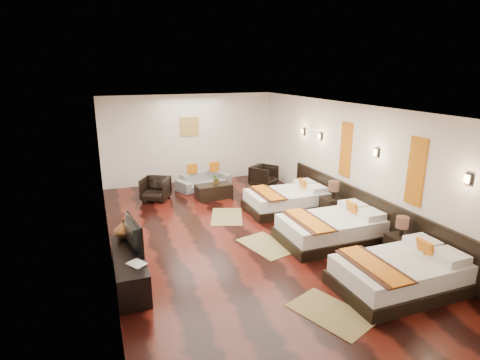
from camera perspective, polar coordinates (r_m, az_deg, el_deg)
name	(u,v)px	position (r m, az deg, el deg)	size (l,w,h in m)	color
floor	(243,237)	(8.63, 0.47, -8.35)	(5.50, 9.50, 0.01)	black
ceiling	(244,108)	(7.90, 0.52, 10.51)	(5.50, 9.50, 0.01)	white
back_wall	(190,139)	(12.60, -7.37, 5.98)	(5.50, 0.01, 2.80)	silver
left_wall	(105,189)	(7.64, -19.13, -1.29)	(0.01, 9.50, 2.80)	silver
right_wall	(353,165)	(9.47, 16.23, 2.18)	(0.01, 9.50, 2.80)	silver
headboard_panel	(371,214)	(9.11, 18.54, -4.80)	(0.08, 6.60, 0.90)	black
bed_near	(400,274)	(7.16, 22.41, -12.54)	(2.11, 1.33, 0.81)	black
bed_mid	(332,229)	(8.57, 13.30, -6.92)	(2.16, 1.36, 0.83)	black
bed_far	(287,200)	(10.22, 6.89, -2.89)	(2.05, 1.29, 0.78)	black
nightstand_a	(400,244)	(8.17, 22.31, -8.71)	(0.44, 0.44, 0.87)	black
nightstand_b	(332,206)	(9.80, 13.36, -3.65)	(0.48, 0.48, 0.95)	black
jute_mat_near	(331,313)	(6.35, 13.12, -18.39)	(0.75, 1.20, 0.01)	olive
jute_mat_mid	(267,245)	(8.25, 3.90, -9.52)	(0.75, 1.20, 0.01)	olive
jute_mat_far	(227,217)	(9.76, -1.95, -5.36)	(0.75, 1.20, 0.01)	olive
tv_console	(129,268)	(7.06, -15.87, -12.33)	(0.50, 1.80, 0.55)	black
tv	(129,235)	(6.99, -15.93, -7.69)	(0.94, 0.12, 0.54)	black
book	(131,267)	(6.48, -15.64, -12.10)	(0.22, 0.30, 0.03)	black
figurine	(124,229)	(7.49, -16.62, -6.86)	(0.35, 0.35, 0.36)	brown
sofa	(204,180)	(12.05, -5.34, -0.02)	(1.70, 0.67, 0.50)	gray
armchair_left	(156,189)	(11.11, -12.23, -1.27)	(0.70, 0.72, 0.66)	black
armchair_right	(264,176)	(12.20, 3.49, 0.61)	(0.70, 0.72, 0.66)	black
coffee_table	(214,191)	(11.10, -3.88, -1.66)	(1.00, 0.50, 0.40)	black
table_plant	(216,179)	(11.10, -3.46, 0.18)	(0.25, 0.22, 0.28)	#23531B
orange_panel_a	(416,171)	(8.00, 24.34, 1.14)	(0.04, 0.40, 1.30)	#D86014
orange_panel_b	(346,150)	(9.63, 15.21, 4.31)	(0.04, 0.40, 1.30)	#D86014
sconce_near	(468,179)	(7.24, 30.37, 0.15)	(0.07, 0.12, 0.18)	black
sconce_mid	(376,152)	(8.74, 19.32, 3.83)	(0.07, 0.12, 0.18)	black
sconce_far	(320,136)	(10.48, 11.66, 6.29)	(0.07, 0.12, 0.18)	black
sconce_lounge	(303,131)	(11.24, 9.23, 7.05)	(0.07, 0.12, 0.18)	black
gold_artwork	(189,126)	(12.51, -7.41, 7.77)	(0.60, 0.04, 0.60)	#AD873F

